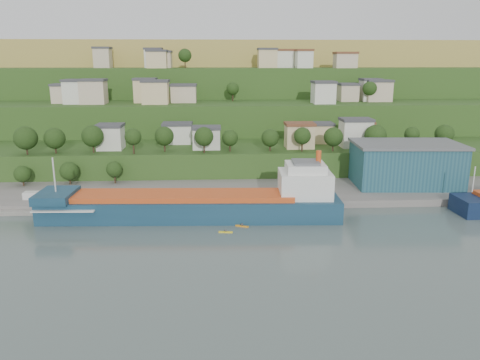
{
  "coord_description": "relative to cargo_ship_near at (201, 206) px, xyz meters",
  "views": [
    {
      "loc": [
        -5.29,
        -102.65,
        38.45
      ],
      "look_at": [
        0.84,
        15.0,
        8.18
      ],
      "focal_mm": 35.0,
      "sensor_mm": 36.0,
      "label": 1
    }
  ],
  "objects": [
    {
      "name": "hillside",
      "position": [
        9.28,
        159.56,
        -2.95
      ],
      "size": [
        360.0,
        210.61,
        96.0
      ],
      "color": "#284719",
      "rests_on": "ground"
    },
    {
      "name": "cargo_ship_near",
      "position": [
        0.0,
        0.0,
        0.0
      ],
      "size": [
        74.35,
        14.59,
        19.01
      ],
      "rotation": [
        0.0,
        0.0,
        -0.04
      ],
      "color": "#123144",
      "rests_on": "ground"
    },
    {
      "name": "kayak_orange",
      "position": [
        9.95,
        -6.93,
        -2.8
      ],
      "size": [
        3.21,
        1.82,
        0.81
      ],
      "rotation": [
        0.0,
        0.0,
        -0.41
      ],
      "color": "orange",
      "rests_on": "ground"
    },
    {
      "name": "ground",
      "position": [
        9.29,
        -9.13,
        -3.03
      ],
      "size": [
        500.0,
        500.0,
        0.0
      ],
      "primitive_type": "plane",
      "color": "#475651",
      "rests_on": "ground"
    },
    {
      "name": "warehouse",
      "position": [
        60.59,
        21.87,
        5.4
      ],
      "size": [
        31.98,
        20.65,
        12.8
      ],
      "rotation": [
        0.0,
        0.0,
        -0.05
      ],
      "color": "#1D4657",
      "rests_on": "quay"
    },
    {
      "name": "caravan",
      "position": [
        -45.15,
        12.43,
        -0.46
      ],
      "size": [
        5.88,
        2.47,
        2.74
      ],
      "primitive_type": "cube",
      "rotation": [
        0.0,
        0.0,
        -0.0
      ],
      "color": "silver",
      "rests_on": "pebble_beach"
    },
    {
      "name": "pebble_beach",
      "position": [
        -45.71,
        12.87,
        -3.03
      ],
      "size": [
        40.0,
        18.0,
        2.4
      ],
      "primitive_type": "cube",
      "color": "slate",
      "rests_on": "ground"
    },
    {
      "name": "kayak_yellow",
      "position": [
        5.95,
        -10.69,
        -2.8
      ],
      "size": [
        3.26,
        0.97,
        0.8
      ],
      "rotation": [
        0.0,
        0.0,
        -0.13
      ],
      "color": "yellow",
      "rests_on": "ground"
    },
    {
      "name": "dinghy",
      "position": [
        -31.66,
        11.43,
        -1.39
      ],
      "size": [
        4.74,
        3.27,
        0.89
      ],
      "primitive_type": "cube",
      "rotation": [
        0.0,
        0.0,
        0.4
      ],
      "color": "silver",
      "rests_on": "pebble_beach"
    },
    {
      "name": "quay",
      "position": [
        29.29,
        18.87,
        -3.03
      ],
      "size": [
        220.0,
        26.0,
        4.0
      ],
      "primitive_type": "cube",
      "color": "slate",
      "rests_on": "ground"
    }
  ]
}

